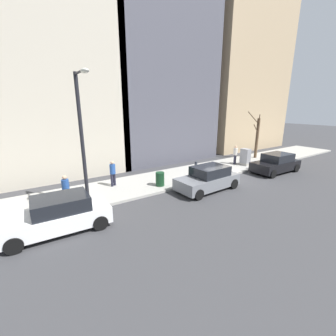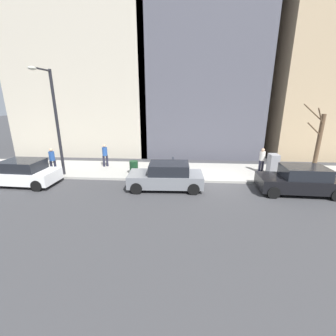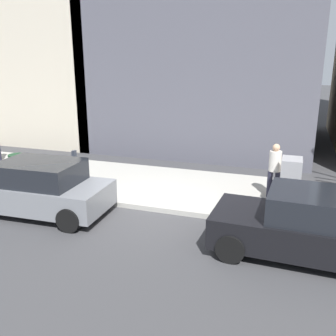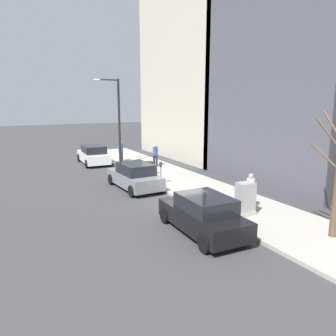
% 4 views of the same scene
% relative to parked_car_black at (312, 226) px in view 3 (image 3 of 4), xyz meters
% --- Properties ---
extents(ground_plane, '(120.00, 120.00, 0.00)m').
position_rel_parked_car_black_xyz_m(ground_plane, '(1.24, 4.34, -0.74)').
color(ground_plane, '#38383A').
extents(sidewalk, '(4.00, 36.00, 0.15)m').
position_rel_parked_car_black_xyz_m(sidewalk, '(3.24, 4.34, -0.66)').
color(sidewalk, '#9E9B93').
rests_on(sidewalk, ground).
extents(parked_car_black, '(2.05, 4.26, 1.52)m').
position_rel_parked_car_black_xyz_m(parked_car_black, '(0.00, 0.00, 0.00)').
color(parked_car_black, black).
rests_on(parked_car_black, ground).
extents(parked_car_grey, '(2.07, 4.27, 1.52)m').
position_rel_parked_car_black_xyz_m(parked_car_grey, '(0.15, 7.29, 0.00)').
color(parked_car_grey, slate).
rests_on(parked_car_grey, ground).
extents(parking_meter, '(0.14, 0.10, 1.35)m').
position_rel_parked_car_black_xyz_m(parking_meter, '(1.69, 7.00, 0.24)').
color(parking_meter, slate).
rests_on(parking_meter, sidewalk).
extents(utility_box, '(0.83, 0.61, 1.43)m').
position_rel_parked_car_black_xyz_m(utility_box, '(2.54, 0.54, 0.11)').
color(utility_box, '#A8A399').
rests_on(utility_box, sidewalk).
extents(trash_bin, '(0.56, 0.56, 0.90)m').
position_rel_parked_car_black_xyz_m(trash_bin, '(2.14, 9.62, -0.14)').
color(trash_bin, '#14381E').
rests_on(trash_bin, sidewalk).
extents(pedestrian_near_meter, '(0.36, 0.38, 1.66)m').
position_rel_parked_car_black_xyz_m(pedestrian_near_meter, '(3.25, 1.02, 0.35)').
color(pedestrian_near_meter, '#1E1E2D').
rests_on(pedestrian_near_meter, sidewalk).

